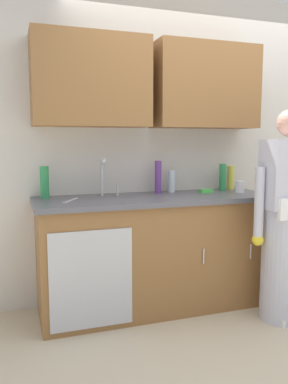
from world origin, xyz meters
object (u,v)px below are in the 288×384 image
at_px(bottle_water_short, 45,182).
at_px(knife_on_counter, 71,200).
at_px(sponge, 206,191).
at_px(sink, 111,200).
at_px(bottle_soap, 171,181).
at_px(bottle_cleaner_spray, 158,177).
at_px(cup_by_sink, 240,187).
at_px(person_at_sink, 285,233).
at_px(bottle_dish_liquid, 223,177).
at_px(bottle_water_tall, 231,178).

distance_m(bottle_water_short, knife_on_counter, 0.28).
relative_size(knife_on_counter, sponge, 2.18).
xyz_separation_m(sink, knife_on_counter, (-0.32, -0.02, 0.02)).
bearing_deg(bottle_soap, sponge, -24.95).
distance_m(bottle_cleaner_spray, knife_on_counter, 0.81).
xyz_separation_m(bottle_soap, cup_by_sink, (0.56, -0.22, -0.05)).
relative_size(bottle_soap, sponge, 1.78).
height_order(person_at_sink, cup_by_sink, person_at_sink).
xyz_separation_m(sink, sponge, (0.87, 0.06, 0.03)).
bearing_deg(bottle_soap, cup_by_sink, -21.16).
bearing_deg(bottle_cleaner_spray, sink, -160.36).
bearing_deg(cup_by_sink, bottle_soap, 158.84).
relative_size(person_at_sink, bottle_water_short, 6.40).
bearing_deg(bottle_cleaner_spray, person_at_sink, -42.56).
relative_size(bottle_dish_liquid, bottle_water_short, 0.96).
bearing_deg(knife_on_counter, bottle_water_tall, -50.96).
bearing_deg(sponge, person_at_sink, -59.18).
bearing_deg(sink, cup_by_sink, -1.26).
relative_size(sink, sponge, 4.55).
bearing_deg(sponge, bottle_water_tall, 24.41).
xyz_separation_m(bottle_water_short, knife_on_counter, (0.17, -0.18, -0.12)).
xyz_separation_m(person_at_sink, bottle_cleaner_spray, (-0.77, 0.71, 0.39)).
height_order(sink, cup_by_sink, sink).
xyz_separation_m(sink, person_at_sink, (1.23, -0.55, -0.23)).
xyz_separation_m(bottle_cleaner_spray, cup_by_sink, (0.69, -0.19, -0.09)).
height_order(bottle_dish_liquid, knife_on_counter, bottle_dish_liquid).
relative_size(bottle_water_tall, bottle_soap, 1.12).
bearing_deg(sponge, knife_on_counter, -175.74).
xyz_separation_m(person_at_sink, bottle_water_short, (-1.73, 0.71, 0.37)).
bearing_deg(cup_by_sink, bottle_dish_liquid, 110.80).
height_order(bottle_soap, cup_by_sink, bottle_soap).
distance_m(bottle_water_tall, bottle_cleaner_spray, 0.75).
xyz_separation_m(person_at_sink, bottle_dish_liquid, (-0.15, 0.70, 0.37)).
bearing_deg(cup_by_sink, bottle_water_tall, 78.46).
bearing_deg(bottle_water_tall, knife_on_counter, -171.04).
height_order(bottle_water_tall, bottle_dish_liquid, bottle_dish_liquid).
distance_m(bottle_soap, knife_on_counter, 0.94).
height_order(bottle_water_tall, bottle_soap, bottle_water_tall).
relative_size(bottle_water_short, knife_on_counter, 1.05).
bearing_deg(bottle_soap, bottle_cleaner_spray, -168.73).
bearing_deg(bottle_water_short, sponge, -3.98).
relative_size(bottle_water_tall, knife_on_counter, 0.91).
height_order(bottle_cleaner_spray, sponge, bottle_cleaner_spray).
relative_size(bottle_cleaner_spray, sponge, 2.54).
height_order(sink, bottle_water_short, sink).
bearing_deg(knife_on_counter, bottle_cleaner_spray, -46.31).
xyz_separation_m(bottle_dish_liquid, bottle_water_short, (-1.58, 0.00, 0.01)).
height_order(sink, bottle_dish_liquid, sink).
bearing_deg(sponge, cup_by_sink, -17.34).
distance_m(bottle_dish_liquid, cup_by_sink, 0.21).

